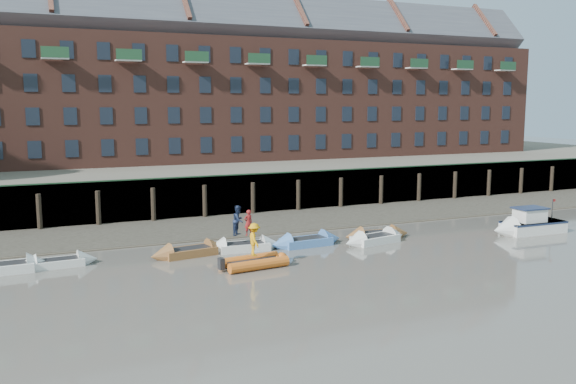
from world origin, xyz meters
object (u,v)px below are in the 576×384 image
rowboat_1 (58,263)px  person_rower_a (248,223)px  rowboat_4 (306,242)px  rowboat_6 (377,235)px  person_rib_crew (254,240)px  motor_launch (523,225)px  person_rower_b (238,220)px  rowboat_0 (1,268)px  rowboat_5 (375,239)px  rib_tender (257,262)px  rowboat_2 (190,252)px  rowboat_3 (244,247)px

rowboat_1 → person_rower_a: size_ratio=2.77×
rowboat_4 → rowboat_6: 5.23m
person_rib_crew → motor_launch: bearing=-83.0°
rowboat_1 → rowboat_6: 19.95m
rowboat_1 → person_rib_crew: bearing=-26.6°
person_rower_b → rowboat_0: bearing=131.5°
rowboat_5 → rowboat_0: bearing=164.3°
rowboat_0 → rowboat_6: size_ratio=1.09×
rib_tender → person_rower_b: (0.32, 4.07, 1.57)m
rowboat_0 → motor_launch: size_ratio=0.90×
rowboat_2 → person_rib_crew: size_ratio=2.72×
rowboat_4 → rowboat_6: (5.23, 0.10, -0.02)m
rowboat_1 → motor_launch: (29.89, -3.42, 0.37)m
rowboat_2 → person_rower_a: (3.67, -0.01, 1.47)m
rowboat_1 → person_rower_a: 11.06m
rowboat_2 → rowboat_6: bearing=-10.3°
person_rower_a → rib_tender: bearing=63.4°
rowboat_2 → person_rib_crew: 4.80m
rowboat_5 → rowboat_6: rowboat_5 is taller
rowboat_6 → motor_launch: bearing=-9.2°
rowboat_2 → person_rower_b: (3.13, 0.25, 1.61)m
rowboat_2 → rowboat_0: bearing=169.0°
rowboat_3 → person_rower_a: 1.50m
rowboat_1 → rowboat_5: (19.11, -1.83, 0.03)m
rowboat_2 → rowboat_3: (3.38, 0.01, -0.00)m
rib_tender → motor_launch: size_ratio=0.69×
rowboat_3 → rowboat_5: 8.56m
rowboat_2 → person_rib_crew: bearing=-63.4°
rib_tender → person_rib_crew: bearing=135.5°
motor_launch → person_rower_a: 19.20m
rowboat_6 → person_rib_crew: 10.63m
rowboat_4 → rowboat_5: size_ratio=0.99×
rowboat_5 → person_rib_crew: 9.52m
rowboat_5 → person_rib_crew: size_ratio=2.79×
rowboat_3 → person_rower_b: bearing=140.4°
rowboat_2 → motor_launch: bearing=-16.7°
rowboat_4 → motor_launch: size_ratio=0.89×
rowboat_6 → person_rower_a: 9.11m
motor_launch → person_rib_crew: size_ratio=3.10×
person_rower_b → person_rib_crew: bearing=-144.2°
rowboat_1 → rib_tender: size_ratio=1.12×
rowboat_5 → person_rower_a: (-8.16, 1.33, 1.47)m
rowboat_2 → person_rower_b: size_ratio=2.67×
rowboat_5 → motor_launch: (10.78, -1.59, 0.34)m
motor_launch → rib_tender: bearing=3.7°
rowboat_2 → rowboat_3: size_ratio=1.02×
rowboat_0 → rowboat_1: bearing=2.2°
person_rower_a → rowboat_3: bearing=-17.1°
rowboat_6 → person_rower_a: size_ratio=2.95×
rowboat_0 → rowboat_1: (2.80, 0.20, -0.04)m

